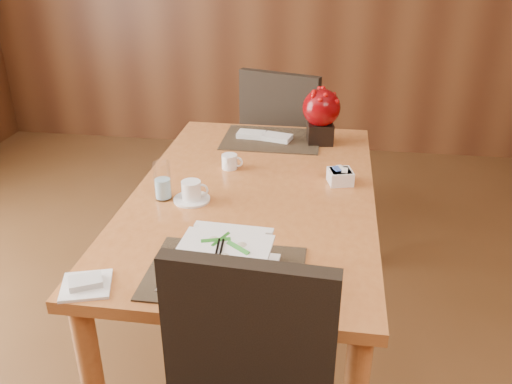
# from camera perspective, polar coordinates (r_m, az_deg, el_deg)

# --- Properties ---
(dining_table) EXTENTS (0.90, 1.50, 0.75)m
(dining_table) POSITION_cam_1_polar(r_m,az_deg,el_deg) (2.10, -0.22, -2.25)
(dining_table) COLOR #BD6D34
(dining_table) RESTS_ON ground
(placemat_near) EXTENTS (0.45, 0.33, 0.01)m
(placemat_near) POSITION_cam_1_polar(r_m,az_deg,el_deg) (1.58, -3.25, -8.47)
(placemat_near) COLOR black
(placemat_near) RESTS_ON dining_table
(placemat_far) EXTENTS (0.45, 0.33, 0.01)m
(placemat_far) POSITION_cam_1_polar(r_m,az_deg,el_deg) (2.55, 1.64, 5.57)
(placemat_far) COLOR black
(placemat_far) RESTS_ON dining_table
(soup_setting) EXTENTS (0.29, 0.29, 0.11)m
(soup_setting) POSITION_cam_1_polar(r_m,az_deg,el_deg) (1.53, -3.32, -7.56)
(soup_setting) COLOR white
(soup_setting) RESTS_ON dining_table
(coffee_cup) EXTENTS (0.13, 0.13, 0.08)m
(coffee_cup) POSITION_cam_1_polar(r_m,az_deg,el_deg) (1.98, -6.81, -0.04)
(coffee_cup) COLOR white
(coffee_cup) RESTS_ON dining_table
(water_glass) EXTENTS (0.07, 0.07, 0.14)m
(water_glass) POSITION_cam_1_polar(r_m,az_deg,el_deg) (1.99, -9.83, 1.19)
(water_glass) COLOR white
(water_glass) RESTS_ON dining_table
(creamer_jug) EXTENTS (0.09, 0.09, 0.06)m
(creamer_jug) POSITION_cam_1_polar(r_m,az_deg,el_deg) (2.24, -2.81, 3.22)
(creamer_jug) COLOR white
(creamer_jug) RESTS_ON dining_table
(sugar_caddy) EXTENTS (0.11, 0.11, 0.05)m
(sugar_caddy) POSITION_cam_1_polar(r_m,az_deg,el_deg) (2.13, 8.86, 1.61)
(sugar_caddy) COLOR white
(sugar_caddy) RESTS_ON dining_table
(berry_decor) EXTENTS (0.17, 0.17, 0.25)m
(berry_decor) POSITION_cam_1_polar(r_m,az_deg,el_deg) (2.49, 6.87, 8.28)
(berry_decor) COLOR black
(berry_decor) RESTS_ON dining_table
(napkins_far) EXTENTS (0.27, 0.14, 0.02)m
(napkins_far) POSITION_cam_1_polar(r_m,az_deg,el_deg) (2.55, 1.07, 5.91)
(napkins_far) COLOR silver
(napkins_far) RESTS_ON dining_table
(bread_plate) EXTENTS (0.17, 0.17, 0.01)m
(bread_plate) POSITION_cam_1_polar(r_m,az_deg,el_deg) (1.60, -17.44, -9.37)
(bread_plate) COLOR white
(bread_plate) RESTS_ON dining_table
(far_chair) EXTENTS (0.57, 0.57, 0.98)m
(far_chair) POSITION_cam_1_polar(r_m,az_deg,el_deg) (3.04, 3.23, 5.02)
(far_chair) COLOR black
(far_chair) RESTS_ON ground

